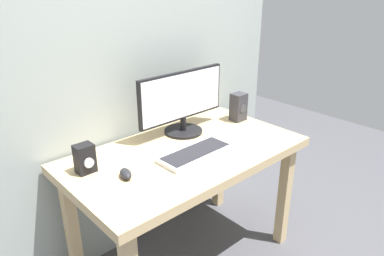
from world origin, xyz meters
The scene contains 7 objects.
wall_back centered at (0.00, 0.41, 1.50)m, with size 2.20×0.04×3.00m, color #9EA8A3.
desk centered at (0.00, 0.00, 0.66)m, with size 1.31×0.73×0.76m.
monitor centered at (0.15, 0.21, 0.96)m, with size 0.61×0.23×0.38m.
keyboard_primary centered at (0.00, -0.08, 0.77)m, with size 0.43×0.18×0.03m.
mouse centered at (-0.40, -0.03, 0.78)m, with size 0.05×0.10×0.04m, color #232328.
speaker_right centered at (0.56, 0.11, 0.85)m, with size 0.09×0.08×0.18m.
audio_controller centered at (-0.52, 0.15, 0.83)m, with size 0.09×0.08×0.15m.
Camera 1 is at (-1.18, -1.35, 1.65)m, focal length 34.12 mm.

